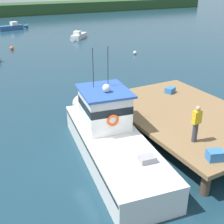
{
  "coord_description": "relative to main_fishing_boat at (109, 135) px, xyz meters",
  "views": [
    {
      "loc": [
        -5.07,
        -10.22,
        7.5
      ],
      "look_at": [
        1.2,
        1.52,
        1.4
      ],
      "focal_mm": 46.67,
      "sensor_mm": 36.0,
      "label": 1
    }
  ],
  "objects": [
    {
      "name": "moored_boat_off_the_point",
      "position": [
        9.68,
        27.68,
        -0.63
      ],
      "size": [
        3.51,
        3.7,
        1.08
      ],
      "color": "silver",
      "rests_on": "ground"
    },
    {
      "name": "crate_single_far",
      "position": [
        5.58,
        2.67,
        0.36
      ],
      "size": [
        0.72,
        0.63,
        0.33
      ],
      "primitive_type": "cube",
      "rotation": [
        0.0,
        0.0,
        0.39
      ],
      "color": "#3370B2",
      "rests_on": "dock"
    },
    {
      "name": "dock",
      "position": [
        4.52,
        -0.08,
        0.07
      ],
      "size": [
        6.0,
        9.0,
        1.2
      ],
      "color": "#4C3D2D",
      "rests_on": "ground"
    },
    {
      "name": "moored_boat_far_right",
      "position": [
        3.24,
        39.98,
        -0.58
      ],
      "size": [
        4.94,
        2.08,
        1.23
      ],
      "color": "#285184",
      "rests_on": "ground"
    },
    {
      "name": "ground_plane",
      "position": [
        -0.28,
        -0.08,
        -1.01
      ],
      "size": [
        200.0,
        200.0,
        0.0
      ],
      "primitive_type": "plane",
      "color": "#193847"
    },
    {
      "name": "deckhand_by_the_boat",
      "position": [
        2.79,
        -2.46,
        1.05
      ],
      "size": [
        0.36,
        0.22,
        1.63
      ],
      "color": "#383842",
      "rests_on": "dock"
    },
    {
      "name": "crate_stack_near_edge",
      "position": [
        2.51,
        -3.9,
        0.4
      ],
      "size": [
        0.71,
        0.61,
        0.4
      ],
      "primitive_type": "cube",
      "rotation": [
        0.0,
        0.0,
        -0.34
      ],
      "color": "#3370B2",
      "rests_on": "dock"
    },
    {
      "name": "mooring_buoy_outer",
      "position": [
        11.69,
        16.3,
        -0.81
      ],
      "size": [
        0.39,
        0.39,
        0.39
      ],
      "primitive_type": "sphere",
      "color": "silver",
      "rests_on": "ground"
    },
    {
      "name": "mooring_buoy_spare_mooring",
      "position": [
        0.26,
        24.79,
        -0.79
      ],
      "size": [
        0.44,
        0.44,
        0.44
      ],
      "primitive_type": "sphere",
      "color": "#EA5B19",
      "rests_on": "ground"
    },
    {
      "name": "main_fishing_boat",
      "position": [
        0.0,
        0.0,
        0.0
      ],
      "size": [
        3.67,
        9.96,
        4.8
      ],
      "color": "silver",
      "rests_on": "ground"
    }
  ]
}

